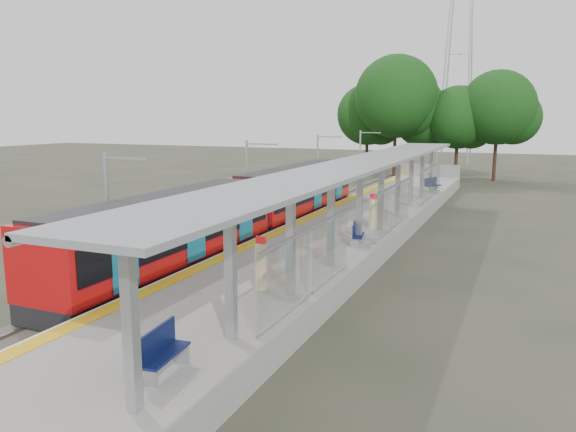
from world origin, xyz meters
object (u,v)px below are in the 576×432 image
object	(u,v)px
bench_far	(432,184)
info_pillar_near	(261,266)
bench_near	(161,350)
train	(247,208)
info_pillar_far	(373,213)
bench_mid	(357,233)
litter_bin	(357,228)

from	to	relation	value
bench_far	info_pillar_near	bearing A→B (deg)	-69.07
bench_near	bench_far	xyz separation A→B (m)	(0.65, 34.01, 0.01)
train	bench_far	xyz separation A→B (m)	(6.68, 18.13, -0.46)
bench_far	info_pillar_far	bearing A→B (deg)	-68.23
bench_near	info_pillar_far	world-z (taller)	info_pillar_far
bench_near	info_pillar_far	distance (m)	18.29
info_pillar_near	bench_far	bearing A→B (deg)	94.08
train	bench_mid	distance (m)	6.60
info_pillar_far	info_pillar_near	bearing A→B (deg)	-111.19
bench_far	info_pillar_near	distance (m)	27.43
train	bench_far	distance (m)	19.33
bench_near	bench_far	size ratio (longest dim) A/B	0.97
bench_near	bench_far	bearing A→B (deg)	82.95
info_pillar_far	train	bearing A→B (deg)	-175.80
train	litter_bin	bearing A→B (deg)	1.04
info_pillar_far	bench_near	bearing A→B (deg)	-107.59
bench_far	info_pillar_far	xyz separation A→B (m)	(-0.54, -15.72, 0.21)
info_pillar_near	info_pillar_far	distance (m)	11.70
train	bench_mid	size ratio (longest dim) A/B	18.41
bench_far	bench_mid	bearing A→B (deg)	-67.06
bench_mid	info_pillar_far	world-z (taller)	info_pillar_far
train	bench_near	xyz separation A→B (m)	(6.03, -15.88, -0.48)
info_pillar_far	bench_mid	bearing A→B (deg)	-103.33
info_pillar_near	bench_mid	bearing A→B (deg)	89.05
train	bench_mid	bearing A→B (deg)	-13.08
info_pillar_near	litter_bin	distance (m)	9.40
train	info_pillar_far	size ratio (longest dim) A/B	15.03
bench_mid	info_pillar_near	world-z (taller)	info_pillar_near
info_pillar_far	litter_bin	xyz separation A→B (m)	(-0.16, -2.31, -0.36)
train	info_pillar_far	xyz separation A→B (m)	(6.14, 2.41, -0.26)
bench_far	info_pillar_far	world-z (taller)	info_pillar_far
train	bench_far	size ratio (longest dim) A/B	16.32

